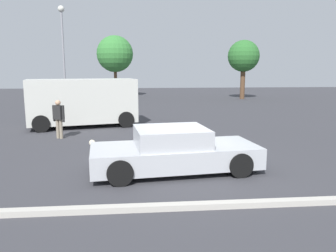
{
  "coord_description": "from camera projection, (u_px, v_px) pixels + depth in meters",
  "views": [
    {
      "loc": [
        -1.22,
        -8.81,
        2.74
      ],
      "look_at": [
        -0.26,
        1.73,
        0.9
      ],
      "focal_mm": 34.95,
      "sensor_mm": 36.0,
      "label": 1
    }
  ],
  "objects": [
    {
      "name": "tree_back_left",
      "position": [
        244.0,
        57.0,
        29.97
      ],
      "size": [
        2.88,
        2.88,
        5.39
      ],
      "color": "brown",
      "rests_on": "ground_plane"
    },
    {
      "name": "dog",
      "position": [
        95.0,
        146.0,
        10.71
      ],
      "size": [
        0.48,
        0.54,
        0.43
      ],
      "rotation": [
        0.0,
        0.0,
        2.23
      ],
      "color": "beige",
      "rests_on": "ground_plane"
    },
    {
      "name": "parking_curb",
      "position": [
        201.0,
        206.0,
        6.51
      ],
      "size": [
        9.38,
        0.2,
        0.12
      ],
      "primitive_type": "cube",
      "color": "#B7B2A8",
      "rests_on": "ground_plane"
    },
    {
      "name": "van_white",
      "position": [
        83.0,
        101.0,
        15.69
      ],
      "size": [
        5.31,
        3.13,
        2.28
      ],
      "rotation": [
        0.0,
        0.0,
        0.24
      ],
      "color": "silver",
      "rests_on": "ground_plane"
    },
    {
      "name": "light_post_near",
      "position": [
        63.0,
        41.0,
        22.72
      ],
      "size": [
        0.44,
        0.44,
        7.04
      ],
      "color": "gray",
      "rests_on": "ground_plane"
    },
    {
      "name": "sedan_foreground",
      "position": [
        174.0,
        151.0,
        8.83
      ],
      "size": [
        4.64,
        2.33,
        1.2
      ],
      "rotation": [
        0.0,
        0.0,
        0.11
      ],
      "color": "#B7BABF",
      "rests_on": "ground_plane"
    },
    {
      "name": "pedestrian",
      "position": [
        59.0,
        116.0,
        12.97
      ],
      "size": [
        0.51,
        0.41,
        1.55
      ],
      "rotation": [
        0.0,
        0.0,
        1.05
      ],
      "color": "gray",
      "rests_on": "ground_plane"
    },
    {
      "name": "tree_back_center",
      "position": [
        115.0,
        54.0,
        32.12
      ],
      "size": [
        3.56,
        3.56,
        6.01
      ],
      "color": "brown",
      "rests_on": "ground_plane"
    },
    {
      "name": "ground_plane",
      "position": [
        183.0,
        168.0,
        9.22
      ],
      "size": [
        80.0,
        80.0,
        0.0
      ],
      "primitive_type": "plane",
      "color": "#38383D"
    }
  ]
}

